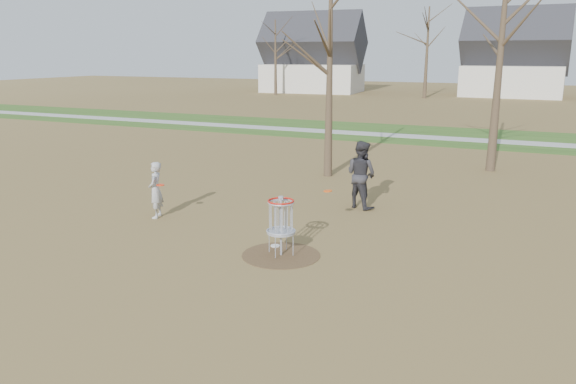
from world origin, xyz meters
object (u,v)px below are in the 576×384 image
at_px(player_standing, 156,190).
at_px(player_throwing, 361,175).
at_px(disc_golf_basket, 281,217).
at_px(disc_grounded, 275,246).

height_order(player_standing, player_throwing, player_throwing).
relative_size(player_throwing, disc_golf_basket, 1.49).
relative_size(player_throwing, disc_grounded, 9.14).
height_order(player_standing, disc_golf_basket, player_standing).
bearing_deg(player_throwing, disc_golf_basket, 107.02).
xyz_separation_m(player_throwing, disc_grounded, (-0.81, -4.21, -0.99)).
bearing_deg(player_throwing, disc_grounded, 101.40).
bearing_deg(player_throwing, player_standing, 56.67).
distance_m(disc_grounded, disc_golf_basket, 1.08).
distance_m(player_standing, disc_grounded, 4.25).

